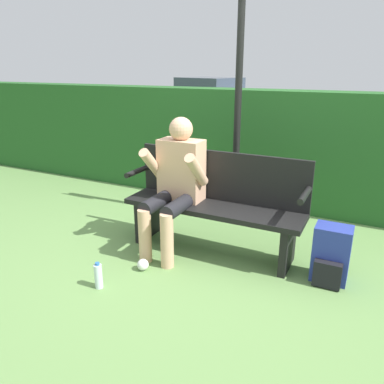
{
  "coord_description": "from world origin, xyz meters",
  "views": [
    {
      "loc": [
        1.21,
        -2.83,
        1.61
      ],
      "look_at": [
        -0.15,
        -0.1,
        0.58
      ],
      "focal_mm": 35.0,
      "sensor_mm": 36.0,
      "label": 1
    }
  ],
  "objects_px": {
    "water_bottle": "(98,276)",
    "parked_car": "(209,94)",
    "person_seated": "(176,180)",
    "backpack": "(331,256)",
    "park_bench": "(215,202)",
    "signpost": "(238,92)"
  },
  "relations": [
    {
      "from": "person_seated",
      "to": "backpack",
      "type": "relative_size",
      "value": 2.63
    },
    {
      "from": "park_bench",
      "to": "parked_car",
      "type": "distance_m",
      "value": 11.6
    },
    {
      "from": "backpack",
      "to": "parked_car",
      "type": "bearing_deg",
      "value": 118.54
    },
    {
      "from": "backpack",
      "to": "water_bottle",
      "type": "relative_size",
      "value": 2.12
    },
    {
      "from": "backpack",
      "to": "person_seated",
      "type": "bearing_deg",
      "value": -178.79
    },
    {
      "from": "signpost",
      "to": "park_bench",
      "type": "bearing_deg",
      "value": -84.42
    },
    {
      "from": "person_seated",
      "to": "backpack",
      "type": "height_order",
      "value": "person_seated"
    },
    {
      "from": "water_bottle",
      "to": "parked_car",
      "type": "relative_size",
      "value": 0.04
    },
    {
      "from": "park_bench",
      "to": "backpack",
      "type": "xyz_separation_m",
      "value": [
        1.02,
        -0.1,
        -0.24
      ]
    },
    {
      "from": "person_seated",
      "to": "water_bottle",
      "type": "relative_size",
      "value": 5.57
    },
    {
      "from": "park_bench",
      "to": "person_seated",
      "type": "height_order",
      "value": "person_seated"
    },
    {
      "from": "backpack",
      "to": "signpost",
      "type": "bearing_deg",
      "value": 144.15
    },
    {
      "from": "person_seated",
      "to": "water_bottle",
      "type": "xyz_separation_m",
      "value": [
        -0.2,
        -0.87,
        -0.55
      ]
    },
    {
      "from": "person_seated",
      "to": "parked_car",
      "type": "bearing_deg",
      "value": 112.59
    },
    {
      "from": "backpack",
      "to": "parked_car",
      "type": "relative_size",
      "value": 0.09
    },
    {
      "from": "signpost",
      "to": "person_seated",
      "type": "bearing_deg",
      "value": -107.71
    },
    {
      "from": "park_bench",
      "to": "signpost",
      "type": "xyz_separation_m",
      "value": [
        -0.07,
        0.68,
        0.91
      ]
    },
    {
      "from": "backpack",
      "to": "water_bottle",
      "type": "xyz_separation_m",
      "value": [
        -1.55,
        -0.9,
        -0.11
      ]
    },
    {
      "from": "signpost",
      "to": "parked_car",
      "type": "height_order",
      "value": "signpost"
    },
    {
      "from": "parked_car",
      "to": "park_bench",
      "type": "bearing_deg",
      "value": -47.85
    },
    {
      "from": "backpack",
      "to": "park_bench",
      "type": "bearing_deg",
      "value": 174.23
    },
    {
      "from": "parked_car",
      "to": "signpost",
      "type": "bearing_deg",
      "value": -46.69
    }
  ]
}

